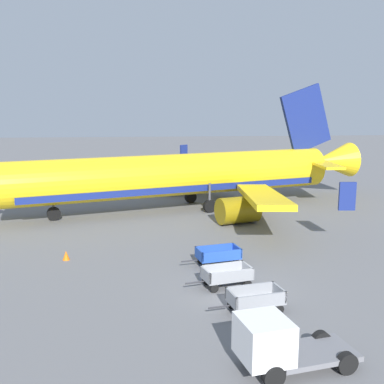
{
  "coord_description": "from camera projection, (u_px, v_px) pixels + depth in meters",
  "views": [
    {
      "loc": [
        -4.29,
        -23.35,
        9.63
      ],
      "look_at": [
        -1.03,
        12.72,
        2.8
      ],
      "focal_mm": 45.24,
      "sensor_mm": 36.0,
      "label": 1
    }
  ],
  "objects": [
    {
      "name": "ground_plane",
      "position": [
        234.0,
        290.0,
        25.01
      ],
      "size": [
        220.0,
        220.0,
        0.0
      ],
      "primitive_type": "plane",
      "color": "slate"
    },
    {
      "name": "airplane",
      "position": [
        185.0,
        175.0,
        43.38
      ],
      "size": [
        36.88,
        29.95,
        11.34
      ],
      "color": "yellow",
      "rests_on": "ground"
    },
    {
      "name": "baggage_cart_nearest",
      "position": [
        255.0,
        299.0,
        22.39
      ],
      "size": [
        3.63,
        1.88,
        1.07
      ],
      "color": "gray",
      "rests_on": "ground"
    },
    {
      "name": "baggage_cart_second_in_row",
      "position": [
        227.0,
        275.0,
        25.42
      ],
      "size": [
        3.62,
        1.97,
        1.07
      ],
      "color": "gray",
      "rests_on": "ground"
    },
    {
      "name": "baggage_cart_third_in_row",
      "position": [
        218.0,
        255.0,
        28.72
      ],
      "size": [
        3.63,
        1.91,
        1.07
      ],
      "color": "#234CB2",
      "rests_on": "ground"
    },
    {
      "name": "service_truck_beside_carts",
      "position": [
        276.0,
        343.0,
        17.28
      ],
      "size": [
        4.67,
        2.75,
        2.1
      ],
      "color": "slate",
      "rests_on": "ground"
    },
    {
      "name": "traffic_cone_near_plane",
      "position": [
        66.0,
        255.0,
        29.72
      ],
      "size": [
        0.44,
        0.44,
        0.57
      ],
      "primitive_type": "cone",
      "color": "orange",
      "rests_on": "ground"
    }
  ]
}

